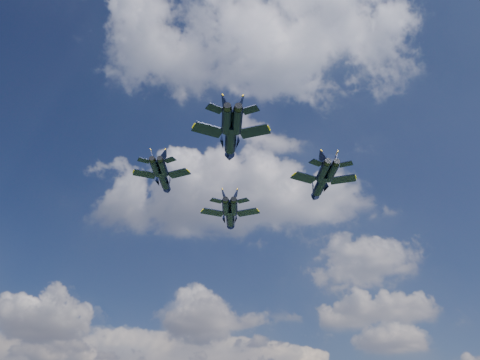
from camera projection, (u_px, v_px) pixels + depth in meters
name	position (u px, v px, depth m)	size (l,w,h in m)	color
jet_lead	(230.00, 217.00, 106.51)	(13.21, 17.18, 4.08)	black
jet_left	(164.00, 179.00, 91.66)	(11.27, 14.54, 3.47)	black
jet_right	(320.00, 185.00, 92.84)	(12.74, 16.97, 4.00)	black
jet_slot	(231.00, 140.00, 77.67)	(12.69, 16.75, 3.95)	black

